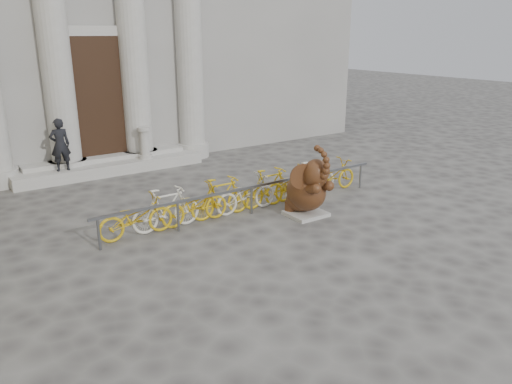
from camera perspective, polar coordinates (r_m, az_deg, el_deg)
ground at (r=8.93m, az=4.32°, el=-11.15°), size 80.00×80.00×0.00m
entrance_steps at (r=16.73m, az=-16.31°, el=2.78°), size 6.00×1.20×0.36m
elephant_statue at (r=12.14m, az=5.89°, el=0.22°), size 1.22×1.35×1.82m
bike_rack at (r=12.46m, az=-1.17°, el=-0.01°), size 8.00×0.53×1.00m
pedestrian at (r=15.85m, az=-21.49°, el=5.05°), size 0.59×0.40×1.57m
balustrade_post at (r=16.67m, az=-12.59°, el=5.34°), size 0.42×0.42×1.03m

